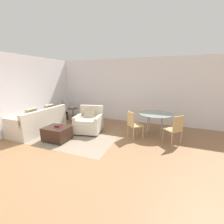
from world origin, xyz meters
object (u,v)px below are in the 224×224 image
(book_stack, at_px, (59,126))
(tv_remote_primary, at_px, (60,129))
(dining_chair_near_right, at_px, (175,128))
(side_table, at_px, (73,112))
(picture_frame, at_px, (73,107))
(dining_table, at_px, (155,116))
(potted_plant, at_px, (64,115))
(couch, at_px, (40,123))
(dining_chair_near_left, at_px, (133,123))
(ottoman, at_px, (57,133))
(armchair, at_px, (89,122))

(book_stack, relative_size, tv_remote_primary, 1.58)
(dining_chair_near_right, bearing_deg, side_table, 167.90)
(picture_frame, relative_size, dining_table, 0.14)
(potted_plant, relative_size, picture_frame, 6.87)
(couch, height_order, dining_chair_near_left, couch)
(ottoman, bearing_deg, side_table, 111.97)
(picture_frame, distance_m, dining_table, 3.64)
(armchair, bearing_deg, book_stack, -116.74)
(armchair, xyz_separation_m, ottoman, (-0.56, -1.06, -0.12))
(ottoman, xyz_separation_m, tv_remote_primary, (0.21, -0.10, 0.21))
(book_stack, xyz_separation_m, side_table, (-0.84, 1.93, -0.05))
(ottoman, xyz_separation_m, dining_chair_near_right, (3.47, 1.05, 0.28))
(book_stack, height_order, dining_chair_near_left, dining_chair_near_left)
(potted_plant, bearing_deg, book_stack, -54.53)
(dining_chair_near_left, distance_m, dining_chair_near_right, 1.26)
(dining_chair_near_left, xyz_separation_m, dining_chair_near_right, (1.26, 0.00, 0.00))
(couch, distance_m, armchair, 1.85)
(book_stack, relative_size, potted_plant, 0.20)
(side_table, bearing_deg, dining_table, -4.46)
(book_stack, bearing_deg, picture_frame, 113.56)
(tv_remote_primary, xyz_separation_m, dining_chair_near_left, (1.99, 1.15, 0.07))
(tv_remote_primary, bearing_deg, book_stack, 139.47)
(potted_plant, bearing_deg, ottoman, -55.97)
(book_stack, distance_m, dining_table, 3.24)
(potted_plant, xyz_separation_m, side_table, (0.58, -0.07, 0.20))
(potted_plant, distance_m, dining_chair_near_right, 4.95)
(dining_table, bearing_deg, side_table, 175.54)
(picture_frame, bearing_deg, dining_table, -4.46)
(book_stack, bearing_deg, dining_chair_near_right, 16.49)
(couch, height_order, potted_plant, potted_plant)
(ottoman, height_order, dining_chair_near_right, dining_chair_near_right)
(potted_plant, relative_size, dining_chair_near_left, 1.21)
(potted_plant, bearing_deg, dining_chair_near_left, -15.32)
(armchair, bearing_deg, dining_chair_near_left, -0.14)
(tv_remote_primary, bearing_deg, dining_chair_near_right, 19.52)
(side_table, bearing_deg, book_stack, -66.44)
(dining_chair_near_left, bearing_deg, book_stack, -154.89)
(picture_frame, relative_size, dining_chair_near_left, 0.18)
(potted_plant, height_order, dining_table, potted_plant)
(armchair, height_order, dining_chair_near_left, armchair)
(book_stack, xyz_separation_m, potted_plant, (-1.42, 1.99, -0.25))
(couch, height_order, dining_chair_near_right, couch)
(dining_chair_near_left, bearing_deg, armchair, 179.86)
(ottoman, height_order, tv_remote_primary, tv_remote_primary)
(armchair, distance_m, dining_chair_near_left, 1.66)
(ottoman, relative_size, dining_table, 0.67)
(ottoman, height_order, picture_frame, picture_frame)
(side_table, distance_m, dining_chair_near_left, 3.14)
(side_table, bearing_deg, dining_chair_near_right, -12.10)
(side_table, bearing_deg, ottoman, -68.03)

